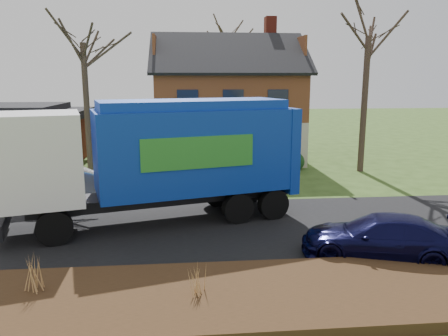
{
  "coord_description": "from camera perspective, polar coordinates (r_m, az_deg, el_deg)",
  "views": [
    {
      "loc": [
        -0.86,
        -14.84,
        5.3
      ],
      "look_at": [
        0.75,
        2.5,
        1.69
      ],
      "focal_mm": 35.0,
      "sensor_mm": 36.0,
      "label": 1
    }
  ],
  "objects": [
    {
      "name": "tree_front_east",
      "position": [
        26.19,
        18.56,
        18.73
      ],
      "size": [
        3.88,
        3.88,
        10.78
      ],
      "color": "#3F2F25",
      "rests_on": "ground"
    },
    {
      "name": "mulch_verge",
      "position": [
        10.88,
        -0.16,
        -16.57
      ],
      "size": [
        80.0,
        3.5,
        0.3
      ],
      "primitive_type": "cube",
      "color": "#301F10",
      "rests_on": "ground"
    },
    {
      "name": "grass_clump_west",
      "position": [
        11.57,
        -23.85,
        -12.5
      ],
      "size": [
        0.34,
        0.28,
        0.91
      ],
      "color": "tan",
      "rests_on": "mulch_verge"
    },
    {
      "name": "silver_sedan",
      "position": [
        20.02,
        -18.8,
        -2.01
      ],
      "size": [
        4.97,
        3.4,
        1.55
      ],
      "primitive_type": "imported",
      "rotation": [
        0.0,
        0.0,
        1.99
      ],
      "color": "#AFB1B7",
      "rests_on": "ground"
    },
    {
      "name": "tree_front_west",
      "position": [
        23.02,
        -18.14,
        17.84
      ],
      "size": [
        3.26,
        3.26,
        9.69
      ],
      "color": "#392E22",
      "rests_on": "ground"
    },
    {
      "name": "navy_wagon",
      "position": [
        13.9,
        19.72,
        -8.51
      ],
      "size": [
        4.92,
        3.16,
        1.33
      ],
      "primitive_type": "imported",
      "rotation": [
        0.0,
        0.0,
        -1.88
      ],
      "color": "black",
      "rests_on": "ground"
    },
    {
      "name": "main_house",
      "position": [
        28.88,
        -0.64,
        9.17
      ],
      "size": [
        12.95,
        8.95,
        9.26
      ],
      "color": "beige",
      "rests_on": "ground"
    },
    {
      "name": "grass_clump_mid",
      "position": [
        10.59,
        -3.4,
        -13.94
      ],
      "size": [
        0.3,
        0.25,
        0.85
      ],
      "color": "tan",
      "rests_on": "mulch_verge"
    },
    {
      "name": "tree_back",
      "position": [
        38.2,
        0.48,
        17.69
      ],
      "size": [
        3.52,
        3.52,
        11.14
      ],
      "color": "#3B2E23",
      "rests_on": "ground"
    },
    {
      "name": "ground",
      "position": [
        15.79,
        -1.9,
        -7.93
      ],
      "size": [
        120.0,
        120.0,
        0.0
      ],
      "primitive_type": "plane",
      "color": "#2E4617",
      "rests_on": "ground"
    },
    {
      "name": "garbage_truck",
      "position": [
        16.13,
        -7.99,
        1.95
      ],
      "size": [
        10.9,
        5.42,
        4.51
      ],
      "rotation": [
        0.0,
        0.0,
        0.26
      ],
      "color": "black",
      "rests_on": "ground"
    },
    {
      "name": "road",
      "position": [
        15.78,
        -1.9,
        -7.9
      ],
      "size": [
        80.0,
        7.0,
        0.02
      ],
      "primitive_type": "cube",
      "color": "black",
      "rests_on": "ground"
    },
    {
      "name": "ranch_house",
      "position": [
        30.19,
        -26.98,
        3.8
      ],
      "size": [
        9.8,
        8.2,
        3.7
      ],
      "color": "maroon",
      "rests_on": "ground"
    }
  ]
}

